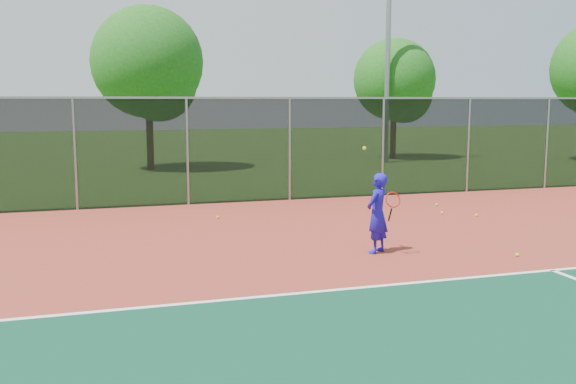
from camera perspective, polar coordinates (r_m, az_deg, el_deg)
The scene contains 11 objects.
court_apron at distance 10.15m, azimuth 17.16°, elevation -9.04°, with size 30.00×20.00×0.02m, color maroon.
fence_back at distance 18.87m, azimuth 0.14°, elevation 3.94°, with size 30.00×0.06×3.03m.
tennis_player at distance 12.44m, azimuth 7.95°, elevation -1.86°, with size 0.67×0.74×2.06m.
practice_ball_0 at distance 18.43m, azimuth 13.06°, elevation -1.09°, with size 0.07×0.07×0.07m, color #CBF01B.
practice_ball_1 at distance 17.11m, azimuth 13.51°, elevation -1.81°, with size 0.07×0.07×0.07m, color #CBF01B.
practice_ball_2 at distance 12.91m, azimuth 19.70°, elevation -5.27°, with size 0.07×0.07×0.07m, color #CBF01B.
practice_ball_3 at distance 16.11m, azimuth -6.26°, elevation -2.24°, with size 0.07×0.07×0.07m, color #CBF01B.
practice_ball_4 at distance 17.00m, azimuth 16.41°, elevation -1.98°, with size 0.07×0.07×0.07m, color #CBF01B.
floodlight_n at distance 31.29m, azimuth 8.94°, elevation 15.63°, with size 0.90×0.40×12.59m.
tree_back_left at distance 27.98m, azimuth -12.14°, elevation 10.78°, with size 4.69×4.69×6.89m.
tree_back_mid at distance 33.19m, azimuth 9.64°, elevation 9.50°, with size 4.13×4.13×6.06m.
Camera 1 is at (-5.52, -5.99, 2.94)m, focal length 40.00 mm.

